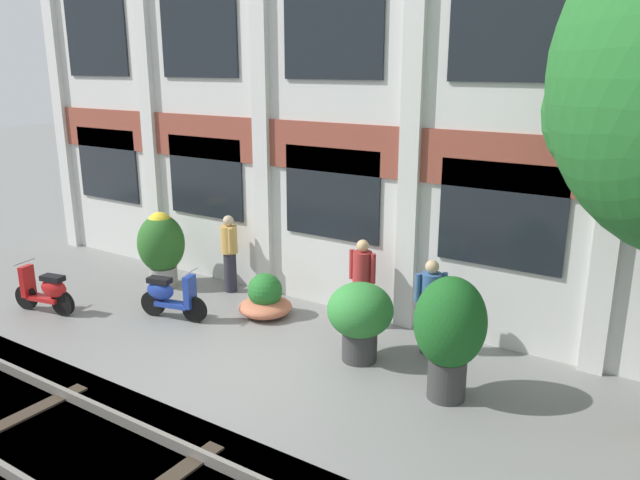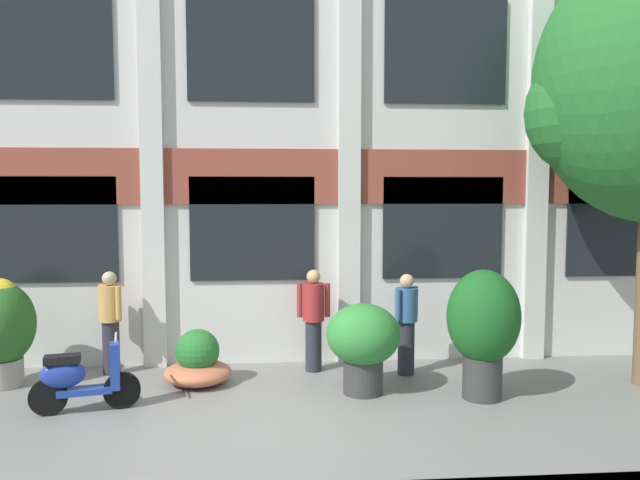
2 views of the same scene
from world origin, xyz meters
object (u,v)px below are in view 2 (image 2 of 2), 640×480
object	(u,v)px
potted_plant_wide_bowl	(198,363)
resident_by_doorway	(110,319)
potted_plant_glazed_jar	(0,326)
scooter_near_curb	(80,379)
potted_plant_ribbed_drum	(483,324)
resident_watching_tracks	(406,321)
potted_plant_stone_basin	(363,340)
resident_near_plants	(313,317)

from	to	relation	value
potted_plant_wide_bowl	resident_by_doorway	world-z (taller)	resident_by_doorway
potted_plant_glazed_jar	resident_by_doorway	world-z (taller)	resident_by_doorway
resident_by_doorway	potted_plant_wide_bowl	bearing A→B (deg)	106.73
potted_plant_glazed_jar	scooter_near_curb	bearing A→B (deg)	-39.04
potted_plant_wide_bowl	scooter_near_curb	xyz separation A→B (m)	(-1.39, -1.07, 0.12)
potted_plant_ribbed_drum	potted_plant_glazed_jar	bearing A→B (deg)	171.08
scooter_near_curb	resident_watching_tracks	world-z (taller)	resident_watching_tracks
scooter_near_curb	potted_plant_glazed_jar	bearing A→B (deg)	128.27
scooter_near_curb	resident_by_doorway	xyz separation A→B (m)	(-0.03, 1.71, 0.43)
potted_plant_wide_bowl	potted_plant_glazed_jar	size ratio (longest dim) A/B	0.62
potted_plant_ribbed_drum	resident_watching_tracks	size ratio (longest dim) A/B	1.14
potted_plant_stone_basin	potted_plant_wide_bowl	size ratio (longest dim) A/B	1.28
potted_plant_glazed_jar	potted_plant_ribbed_drum	distance (m)	6.95
resident_watching_tracks	potted_plant_ribbed_drum	bearing A→B (deg)	-6.16
potted_plant_wide_bowl	potted_plant_glazed_jar	world-z (taller)	potted_plant_glazed_jar
potted_plant_ribbed_drum	resident_watching_tracks	xyz separation A→B (m)	(-0.81, 1.20, -0.20)
scooter_near_curb	resident_by_doorway	world-z (taller)	resident_by_doorway
potted_plant_wide_bowl	resident_watching_tracks	size ratio (longest dim) A/B	0.63
scooter_near_curb	resident_by_doorway	distance (m)	1.76
potted_plant_glazed_jar	potted_plant_ribbed_drum	bearing A→B (deg)	-8.92
potted_plant_stone_basin	scooter_near_curb	world-z (taller)	potted_plant_stone_basin
potted_plant_stone_basin	potted_plant_glazed_jar	distance (m)	5.31
resident_by_doorway	resident_watching_tracks	distance (m)	4.63
potted_plant_glazed_jar	resident_by_doorway	xyz separation A→B (m)	(1.45, 0.51, -0.04)
potted_plant_wide_bowl	resident_by_doorway	size ratio (longest dim) A/B	0.62
potted_plant_stone_basin	resident_watching_tracks	bearing A→B (deg)	46.62
potted_plant_wide_bowl	resident_near_plants	distance (m)	1.93
potted_plant_glazed_jar	scooter_near_curb	distance (m)	1.95
potted_plant_ribbed_drum	resident_by_doorway	size ratio (longest dim) A/B	1.11
potted_plant_ribbed_drum	resident_near_plants	bearing A→B (deg)	146.20
potted_plant_wide_bowl	potted_plant_glazed_jar	distance (m)	2.92
scooter_near_curb	potted_plant_ribbed_drum	bearing A→B (deg)	-11.44
potted_plant_glazed_jar	scooter_near_curb	world-z (taller)	potted_plant_glazed_jar
potted_plant_wide_bowl	resident_watching_tracks	bearing A→B (deg)	4.33
potted_plant_wide_bowl	scooter_near_curb	distance (m)	1.76
potted_plant_stone_basin	resident_near_plants	size ratio (longest dim) A/B	0.79
potted_plant_ribbed_drum	resident_near_plants	size ratio (longest dim) A/B	1.11
resident_by_doorway	resident_near_plants	distance (m)	3.18
potted_plant_ribbed_drum	resident_watching_tracks	distance (m)	1.46
potted_plant_wide_bowl	potted_plant_glazed_jar	bearing A→B (deg)	177.57
resident_by_doorway	resident_near_plants	world-z (taller)	resident_near_plants
resident_watching_tracks	potted_plant_stone_basin	bearing A→B (deg)	-83.49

